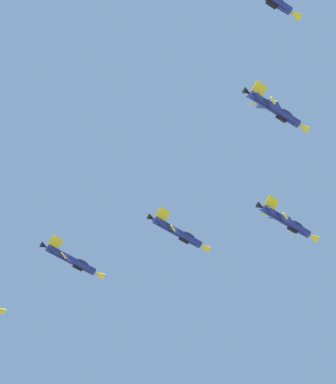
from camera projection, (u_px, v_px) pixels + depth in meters
fighter_jet_lead at (287, 222)px, 168.52m from camera, size 9.83×14.18×8.34m
fighter_jet_left_wing at (178, 233)px, 174.33m from camera, size 9.80×14.18×8.52m
fighter_jet_right_wing at (276, 110)px, 159.23m from camera, size 9.80×14.18×8.56m
fighter_jet_left_outer at (72, 260)px, 175.71m from camera, size 9.89×14.18×8.23m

